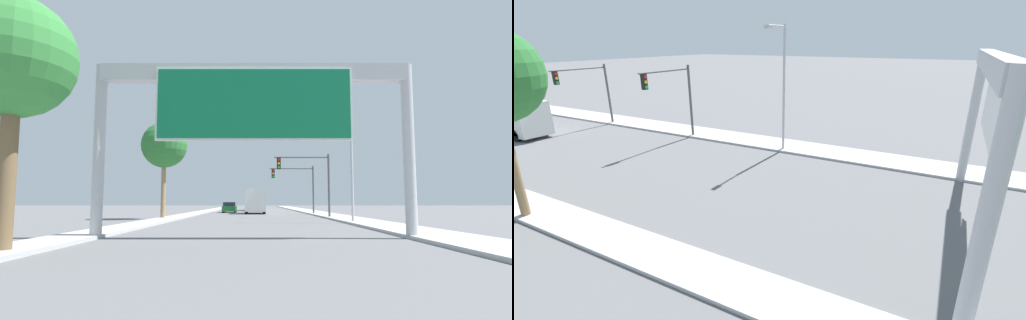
# 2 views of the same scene
# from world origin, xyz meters

# --- Properties ---
(sidewalk_right) EXTENTS (3.00, 120.00, 0.15)m
(sidewalk_right) POSITION_xyz_m (7.75, 60.00, 0.07)
(sidewalk_right) COLOR #AFAFAF
(sidewalk_right) RESTS_ON ground
(median_strip_left) EXTENTS (2.00, 120.00, 0.15)m
(median_strip_left) POSITION_xyz_m (-7.25, 60.00, 0.07)
(median_strip_left) COLOR #AFAFAF
(median_strip_left) RESTS_ON ground
(sign_gantry) EXTENTS (13.37, 0.73, 7.26)m
(sign_gantry) POSITION_xyz_m (0.00, 17.87, 5.62)
(sign_gantry) COLOR #B2B2B7
(sign_gantry) RESTS_ON ground
(car_mid_left) EXTENTS (1.88, 4.50, 1.54)m
(car_mid_left) POSITION_xyz_m (0.00, 60.99, 0.73)
(car_mid_left) COLOR silver
(car_mid_left) RESTS_ON ground
(car_mid_center) EXTENTS (1.82, 4.27, 1.41)m
(car_mid_center) POSITION_xyz_m (-3.50, 56.04, 0.67)
(car_mid_center) COLOR #1E662D
(car_mid_center) RESTS_ON ground
(truck_box_primary) EXTENTS (2.38, 8.04, 3.49)m
(truck_box_primary) POSITION_xyz_m (0.00, 68.70, 1.76)
(truck_box_primary) COLOR white
(truck_box_primary) RESTS_ON ground
(truck_box_secondary) EXTENTS (2.45, 7.16, 3.02)m
(truck_box_secondary) POSITION_xyz_m (0.00, 51.38, 1.54)
(truck_box_secondary) COLOR red
(truck_box_secondary) RESTS_ON ground
(traffic_light_near_intersection) EXTENTS (5.07, 0.32, 5.85)m
(traffic_light_near_intersection) POSITION_xyz_m (5.07, 38.00, 4.01)
(traffic_light_near_intersection) COLOR #4C4C4F
(traffic_light_near_intersection) RESTS_ON ground
(traffic_light_mid_block) EXTENTS (5.17, 0.32, 5.63)m
(traffic_light_mid_block) POSITION_xyz_m (5.00, 48.00, 3.88)
(traffic_light_mid_block) COLOR #4C4C4F
(traffic_light_mid_block) RESTS_ON ground
(palm_tree_foreground) EXTENTS (3.61, 3.61, 7.59)m
(palm_tree_foreground) POSITION_xyz_m (-7.13, 13.06, 5.70)
(palm_tree_foreground) COLOR brown
(palm_tree_foreground) RESTS_ON ground
(palm_tree_background) EXTENTS (3.94, 3.94, 8.32)m
(palm_tree_background) POSITION_xyz_m (-7.81, 35.57, 6.31)
(palm_tree_background) COLOR #8C704C
(palm_tree_background) RESTS_ON ground
(street_lamp_right) EXTENTS (2.68, 0.28, 8.69)m
(street_lamp_right) POSITION_xyz_m (6.52, 29.59, 5.14)
(street_lamp_right) COLOR #B2B2B7
(street_lamp_right) RESTS_ON ground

